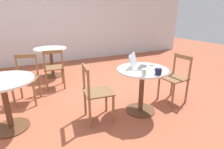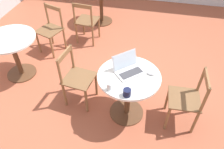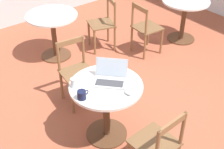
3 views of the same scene
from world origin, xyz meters
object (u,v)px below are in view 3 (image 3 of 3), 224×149
Objects in this scene: chair_near_front at (157,146)px; mug at (82,95)px; cafe_table_far at (53,26)px; chair_mid_left at (145,29)px; cafe_table_mid at (185,11)px; chair_far_right at (104,24)px; laptop at (110,78)px; drinking_glass at (74,83)px; chair_near_back at (77,72)px; mouse at (128,92)px; cafe_table_near at (106,99)px.

chair_near_front reaches higher than mug.
cafe_table_far is 0.92× the size of chair_mid_left.
cafe_table_mid is at bearing 20.43° from mug.
cafe_table_far is at bearing 160.69° from chair_far_right.
laptop reaches higher than cafe_table_far.
chair_near_front is 1.04m from drinking_glass.
drinking_glass reaches higher than mug.
chair_near_back is 0.93m from mug.
drinking_glass is (-0.31, 0.93, 0.34)m from chair_near_front.
chair_mid_left is (1.18, -0.81, -0.10)m from cafe_table_far.
chair_mid_left reaches higher than cafe_table_far.
chair_mid_left is (-0.83, 0.07, -0.10)m from cafe_table_mid.
chair_near_front is 0.58m from mouse.
chair_mid_left is 1.00× the size of chair_far_right.
cafe_table_far is at bearing 81.54° from chair_near_front.
cafe_table_far is 1.19m from chair_near_back.
cafe_table_mid is at bearing -5.15° from chair_mid_left.
cafe_table_near is 0.75m from chair_near_back.
chair_near_front is at bearing -130.81° from chair_mid_left.
chair_far_right is (1.16, 2.36, 0.00)m from chair_near_front.
chair_mid_left is at bearing 49.19° from chair_near_front.
mug is (-0.32, -0.03, 0.23)m from cafe_table_near.
cafe_table_near is at bearing -33.73° from drinking_glass.
cafe_table_near is 0.76m from chair_near_front.
chair_near_back is 8.44× the size of mouse.
drinking_glass is at bearing 146.27° from cafe_table_near.
chair_near_back reaches higher than mug.
laptop is (-0.02, -0.71, 0.33)m from chair_near_back.
mouse is (0.01, -0.28, -0.03)m from laptop.
mug reaches higher than cafe_table_near.
drinking_glass reaches higher than cafe_table_far.
mouse is 0.79× the size of mug.
chair_near_back is (0.10, 0.74, -0.10)m from cafe_table_near.
drinking_glass is (-0.35, 0.16, 0.01)m from laptop.
chair_far_right is 1.97m from laptop.
chair_mid_left is 1.88m from laptop.
chair_far_right is 2.08m from drinking_glass.
chair_mid_left is at bearing 12.53° from chair_near_back.
mug is at bearing 115.63° from chair_near_front.
chair_near_back reaches higher than cafe_table_far.
drinking_glass is (-0.37, -0.55, 0.34)m from chair_near_back.
cafe_table_near is 1.93m from chair_mid_left.
mouse is 1.00× the size of drinking_glass.
drinking_glass is at bearing -163.27° from cafe_table_mid.
laptop is at bearing -100.50° from cafe_table_far.
mouse is (-0.34, -2.13, 0.20)m from cafe_table_far.
cafe_table_mid and cafe_table_far have the same top height.
mouse is at bearing -120.77° from chair_far_right.
cafe_table_far is at bearing 156.24° from cafe_table_mid.
mug reaches higher than cafe_table_far.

